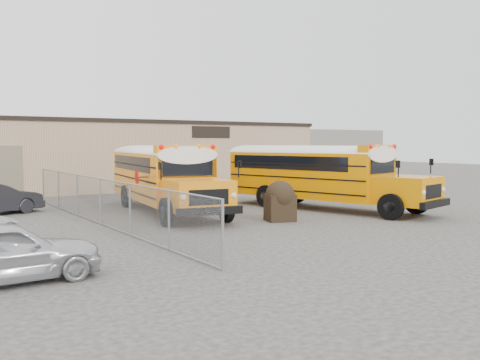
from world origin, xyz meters
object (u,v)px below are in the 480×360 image
tarp_bundle (280,200)px  car_silver (3,252)px  school_bus_right (223,167)px  school_bus_left (130,167)px

tarp_bundle → car_silver: bearing=-159.1°
car_silver → tarp_bundle: bearing=-70.6°
school_bus_right → tarp_bundle: size_ratio=6.67×
school_bus_left → school_bus_right: size_ratio=1.00×
school_bus_right → car_silver: bearing=-136.9°
tarp_bundle → school_bus_right: bearing=73.6°
school_bus_right → tarp_bundle: bearing=-106.4°
car_silver → school_bus_right: bearing=-48.4°
school_bus_left → tarp_bundle: school_bus_left is taller
school_bus_right → car_silver: school_bus_right is taller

